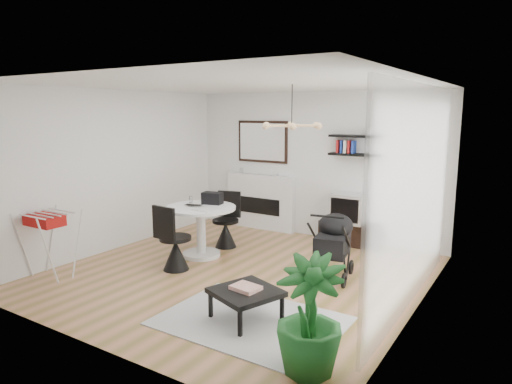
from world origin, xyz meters
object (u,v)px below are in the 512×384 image
Objects in this scene: drying_rack at (50,243)px; potted_plant at (309,316)px; crt_tv at (350,208)px; stroller at (333,247)px; tv_console at (350,233)px; fireplace at (261,195)px; dining_table at (201,224)px; coffee_table at (246,293)px.

drying_rack is 4.18m from potted_plant.
potted_plant is at bearing -73.90° from crt_tv.
tv_console is at bearing 91.41° from stroller.
fireplace is at bearing 74.04° from drying_rack.
dining_table is (-1.79, -1.94, -0.12)m from crt_tv.
stroller reaches higher than tv_console.
stroller is at bearing -37.76° from fireplace.
tv_console is 0.99× the size of potted_plant.
coffee_table is (1.90, -1.55, -0.23)m from dining_table.
drying_rack is at bearing -105.30° from fireplace.
potted_plant is (1.17, -4.06, -0.12)m from crt_tv.
potted_plant is (4.17, -0.23, 0.05)m from drying_rack.
potted_plant is at bearing -83.15° from stroller.
crt_tv reaches higher than tv_console.
crt_tv is 0.68× the size of coffee_table.
crt_tv is at bearing 106.10° from potted_plant.
fireplace reaches higher than stroller.
tv_console is 3.49m from coffee_table.
fireplace is 5.20m from potted_plant.
stroller is at bearing -77.51° from tv_console.
potted_plant is (1.14, -4.06, 0.34)m from tv_console.
coffee_table is (3.11, 0.34, -0.18)m from drying_rack.
crt_tv is 0.54× the size of potted_plant.
tv_console is 2.68m from dining_table.
drying_rack is (-3.00, -3.82, -0.16)m from crt_tv.
coffee_table is at bearing 151.57° from potted_plant.
drying_rack reaches higher than crt_tv.
potted_plant reaches higher than coffee_table.
tv_console is at bearing 46.89° from dining_table.
fireplace is 1.90× the size of dining_table.
fireplace reaches higher than crt_tv.
fireplace is 2.49× the size of coffee_table.
dining_table reaches higher than coffee_table.
fireplace is 2.28× the size of drying_rack.
fireplace reaches higher than coffee_table.
stroller is (3.40, 2.15, -0.06)m from drying_rack.
dining_table is 2.24m from drying_rack.
drying_rack is at bearing -122.72° from dining_table.
fireplace is 2.13× the size of stroller.
stroller is 1.84m from coffee_table.
fireplace reaches higher than tv_console.
stroller reaches higher than coffee_table.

